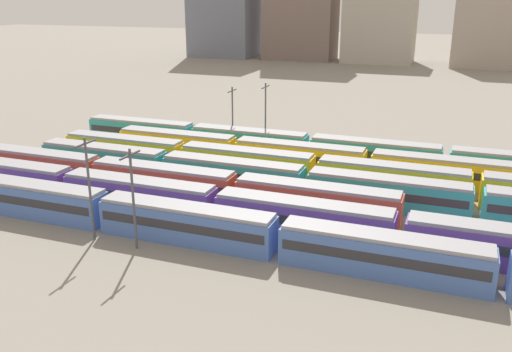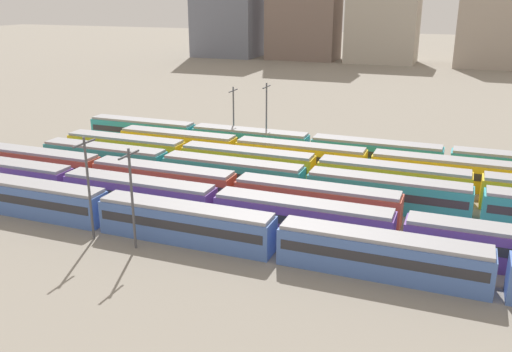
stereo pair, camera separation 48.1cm
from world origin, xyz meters
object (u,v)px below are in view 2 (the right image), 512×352
(train_track_4, at_px, (476,189))
(catenary_pole_1, at_px, (266,113))
(train_track_2, at_px, (163,180))
(catenary_pole_0, at_px, (88,184))
(train_track_3, at_px, (478,204))
(train_track_6, at_px, (447,161))
(train_track_1, at_px, (216,206))
(train_track_5, at_px, (445,172))
(catenary_pole_2, at_px, (132,194))
(catenary_pole_3, at_px, (234,114))
(train_track_0, at_px, (501,274))

(train_track_4, relative_size, catenary_pole_1, 10.81)
(train_track_2, distance_m, catenary_pole_0, 13.85)
(train_track_4, distance_m, catenary_pole_0, 42.58)
(train_track_4, height_order, catenary_pole_0, catenary_pole_0)
(train_track_3, distance_m, train_track_6, 16.08)
(train_track_1, distance_m, train_track_2, 10.75)
(train_track_4, height_order, train_track_5, same)
(train_track_3, xyz_separation_m, catenary_pole_1, (-30.68, 18.50, 3.85))
(train_track_3, bearing_deg, catenary_pole_2, -148.26)
(train_track_5, distance_m, catenary_pole_0, 42.87)
(train_track_4, height_order, catenary_pole_3, catenary_pole_3)
(catenary_pole_1, bearing_deg, catenary_pole_0, -97.15)
(train_track_2, relative_size, train_track_3, 0.50)
(train_track_0, distance_m, train_track_6, 31.72)
(train_track_1, distance_m, train_track_4, 29.96)
(train_track_3, xyz_separation_m, catenary_pole_0, (-35.32, -18.50, 3.85))
(train_track_1, relative_size, catenary_pole_0, 7.18)
(train_track_2, height_order, catenary_pole_1, catenary_pole_1)
(train_track_2, xyz_separation_m, catenary_pole_3, (-1.02, 23.69, 3.39))
(catenary_pole_2, bearing_deg, train_track_0, 5.60)
(train_track_2, bearing_deg, train_track_1, -28.92)
(train_track_4, bearing_deg, catenary_pole_0, -146.02)
(train_track_1, distance_m, catenary_pole_1, 29.57)
(train_track_4, height_order, catenary_pole_2, catenary_pole_2)
(train_track_0, height_order, train_track_2, same)
(catenary_pole_1, xyz_separation_m, catenary_pole_3, (-5.49, -0.01, -0.47))
(train_track_4, distance_m, catenary_pole_2, 38.67)
(train_track_6, bearing_deg, train_track_3, -75.92)
(train_track_2, distance_m, catenary_pole_3, 23.95)
(train_track_3, relative_size, train_track_6, 1.00)
(train_track_0, xyz_separation_m, train_track_4, (-1.95, 20.80, 0.00))
(train_track_2, relative_size, train_track_5, 0.60)
(train_track_4, relative_size, train_track_5, 1.20)
(train_track_1, relative_size, train_track_5, 0.80)
(catenary_pole_2, bearing_deg, train_track_5, 47.82)
(train_track_5, bearing_deg, train_track_2, -153.47)
(train_track_4, distance_m, train_track_5, 6.40)
(train_track_0, distance_m, catenary_pole_1, 47.24)
(train_track_1, height_order, catenary_pole_1, catenary_pole_1)
(train_track_0, height_order, train_track_6, same)
(train_track_0, height_order, train_track_5, same)
(catenary_pole_0, bearing_deg, catenary_pole_3, 91.31)
(catenary_pole_1, bearing_deg, train_track_2, -100.67)
(train_track_1, height_order, train_track_2, same)
(train_track_0, xyz_separation_m, train_track_3, (-1.79, 15.60, 0.00))
(train_track_6, xyz_separation_m, catenary_pole_0, (-31.41, -34.10, 3.85))
(train_track_4, bearing_deg, catenary_pole_2, -141.54)
(train_track_5, xyz_separation_m, catenary_pole_3, (-32.27, 8.09, 3.39))
(catenary_pole_0, distance_m, catenary_pole_3, 37.00)
(train_track_1, bearing_deg, train_track_4, 31.38)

